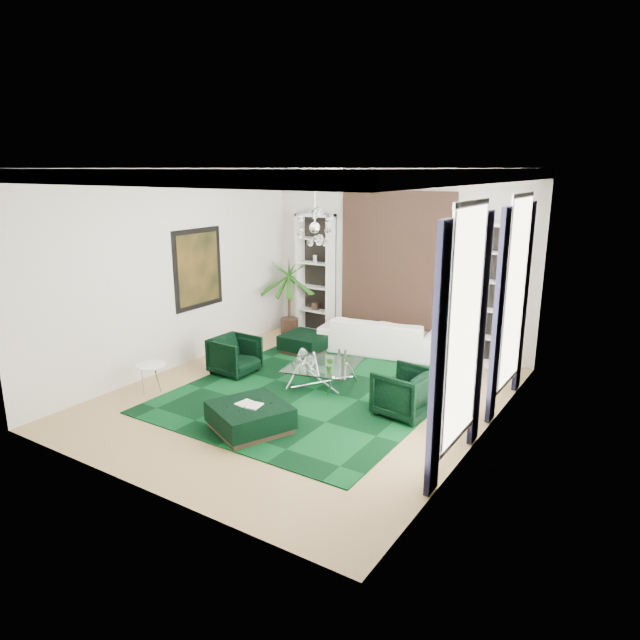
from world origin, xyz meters
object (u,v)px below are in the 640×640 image
Objects in this scene: ottoman_front at (250,418)px; palm at (289,287)px; side_table at (152,379)px; coffee_table at (323,375)px; ottoman_side at (306,343)px; sofa at (381,336)px; armchair_right at (405,393)px; armchair_left at (235,355)px.

ottoman_front is 5.23m from palm.
coffee_table is at bearing 38.21° from side_table.
sofa is at bearing 32.20° from ottoman_side.
coffee_table is 3.55m from palm.
ottoman_side is at bearing -112.32° from armchair_right.
ottoman_side is (0.40, 1.80, -0.16)m from armchair_left.
sofa is at bearing -32.27° from armchair_left.
ottoman_front is at bearing -133.03° from armchair_left.
palm reaches higher than sofa.
palm reaches higher than armchair_left.
sofa is 4.40m from ottoman_front.
armchair_right is (3.50, 0.00, 0.02)m from armchair_left.
sofa reaches higher than coffee_table.
armchair_right reaches higher than sofa.
armchair_left is at bearing 47.17° from sofa.
palm is at bearing -115.39° from armchair_right.
side_table reaches higher than ottoman_front.
palm reaches higher than ottoman_front.
ottoman_front reaches higher than ottoman_side.
armchair_left is 0.35× the size of palm.
armchair_right is at bearing 45.83° from ottoman_front.
palm is at bearing 91.35° from side_table.
side_table is (-2.35, -1.85, 0.05)m from coffee_table.
palm reaches higher than armchair_right.
side_table is at bearing -141.79° from coffee_table.
armchair_left is 3.50m from armchair_right.
sofa is at bearing 90.00° from coffee_table.
sofa is 1.60m from ottoman_side.
armchair_right is at bearing 114.05° from sofa.
palm is (-0.70, 2.75, 0.78)m from armchair_left.
side_table is at bearing -62.08° from armchair_right.
ottoman_side is at bearing -40.82° from palm.
armchair_right is 1.79m from coffee_table.
ottoman_front is at bearing -88.64° from coffee_table.
sofa is 3.03× the size of armchair_right.
sofa is 2.57m from palm.
sofa is 2.87× the size of ottoman_side.
armchair_left is at bearing -82.18° from armchair_right.
sofa is at bearing 90.65° from ottoman_front.
palm reaches higher than coffee_table.
sofa reaches higher than ottoman_side.
armchair_right is at bearing -88.83° from armchair_left.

